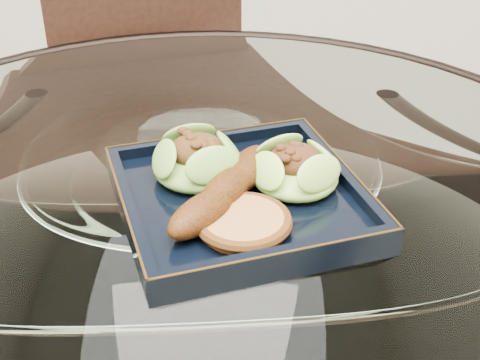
{
  "coord_description": "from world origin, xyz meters",
  "views": [
    {
      "loc": [
        0.05,
        -0.7,
        1.2
      ],
      "look_at": [
        0.05,
        -0.05,
        0.8
      ],
      "focal_mm": 50.0,
      "sensor_mm": 36.0,
      "label": 1
    }
  ],
  "objects": [
    {
      "name": "crumb_patty",
      "position": [
        0.05,
        -0.12,
        0.79
      ],
      "size": [
        0.12,
        0.12,
        0.02
      ],
      "primitive_type": "cylinder",
      "rotation": [
        0.0,
        0.0,
        -0.39
      ],
      "color": "#B4743C",
      "rests_on": "navy_plate"
    },
    {
      "name": "dining_chair",
      "position": [
        -0.11,
        0.47,
        0.52
      ],
      "size": [
        0.51,
        0.51,
        0.94
      ],
      "rotation": [
        0.0,
        0.0,
        0.31
      ],
      "color": "#331911",
      "rests_on": "ground"
    },
    {
      "name": "navy_plate",
      "position": [
        0.05,
        -0.05,
        0.77
      ],
      "size": [
        0.34,
        0.34,
        0.02
      ],
      "primitive_type": "cube",
      "rotation": [
        0.0,
        0.0,
        0.31
      ],
      "color": "black",
      "rests_on": "dining_table"
    },
    {
      "name": "lettuce_wrap_left",
      "position": [
        -0.0,
        -0.01,
        0.8
      ],
      "size": [
        0.11,
        0.11,
        0.04
      ],
      "primitive_type": "ellipsoid",
      "rotation": [
        0.0,
        0.0,
        -0.03
      ],
      "color": "#508B28",
      "rests_on": "navy_plate"
    },
    {
      "name": "dining_table",
      "position": [
        -0.0,
        -0.0,
        0.6
      ],
      "size": [
        1.13,
        1.13,
        0.77
      ],
      "color": "white",
      "rests_on": "ground"
    },
    {
      "name": "lettuce_wrap_right",
      "position": [
        0.11,
        -0.03,
        0.8
      ],
      "size": [
        0.11,
        0.11,
        0.04
      ],
      "primitive_type": "ellipsoid",
      "rotation": [
        0.0,
        0.0,
        0.13
      ],
      "color": "#78AD32",
      "rests_on": "navy_plate"
    },
    {
      "name": "roasted_plantain",
      "position": [
        0.03,
        -0.07,
        0.8
      ],
      "size": [
        0.13,
        0.19,
        0.04
      ],
      "primitive_type": "ellipsoid",
      "rotation": [
        0.0,
        0.0,
        1.08
      ],
      "color": "#5C2909",
      "rests_on": "navy_plate"
    }
  ]
}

